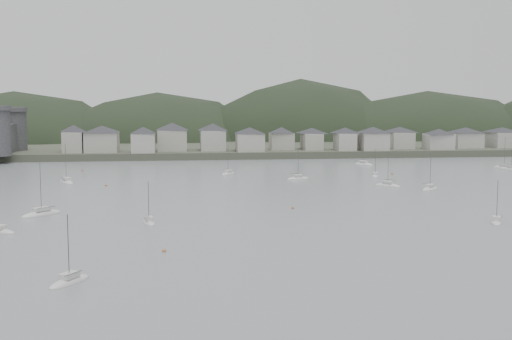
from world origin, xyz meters
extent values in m
plane|color=slate|center=(0.00, 0.00, 0.00)|extent=(900.00, 900.00, 0.00)
cube|color=#383D2D|center=(0.00, 295.00, 1.50)|extent=(900.00, 250.00, 3.00)
ellipsoid|color=black|center=(-110.87, 271.94, -10.14)|extent=(138.98, 92.48, 81.13)
ellipsoid|color=black|center=(-32.30, 272.87, -9.97)|extent=(132.08, 90.41, 79.74)
ellipsoid|color=black|center=(50.65, 272.93, -12.68)|extent=(133.88, 88.37, 101.41)
ellipsoid|color=black|center=(125.95, 267.91, -10.32)|extent=(165.81, 81.78, 82.55)
cylinder|color=#353538|center=(-92.00, 194.00, 11.50)|extent=(10.00, 10.00, 17.00)
cube|color=#353538|center=(-92.00, 180.00, 9.00)|extent=(3.50, 30.00, 12.00)
cube|color=#A4A196|center=(-65.00, 181.96, 7.29)|extent=(8.34, 12.91, 8.59)
pyramid|color=#2B2A30|center=(-65.00, 181.96, 13.09)|extent=(15.78, 15.78, 3.01)
cube|color=#A4A196|center=(-53.32, 181.32, 7.18)|extent=(13.68, 13.35, 8.36)
pyramid|color=#2B2A30|center=(-53.32, 181.32, 12.82)|extent=(20.07, 20.07, 2.93)
cube|color=#A29E98|center=(-35.57, 176.02, 7.04)|extent=(9.78, 10.20, 8.08)
pyramid|color=#2B2A30|center=(-35.57, 176.02, 12.49)|extent=(14.83, 14.83, 2.83)
cube|color=#A4A196|center=(-23.51, 185.65, 7.55)|extent=(12.59, 13.33, 9.09)
pyramid|color=#2B2A30|center=(-23.51, 185.65, 13.68)|extent=(19.24, 19.24, 3.18)
cube|color=#A29E98|center=(-5.75, 184.10, 7.43)|extent=(10.74, 12.17, 8.87)
pyramid|color=#2B2A30|center=(-5.75, 184.10, 13.42)|extent=(17.01, 17.01, 3.10)
cube|color=#A4A196|center=(9.92, 177.53, 6.85)|extent=(11.63, 12.09, 7.69)
pyramid|color=#2B2A30|center=(9.92, 177.53, 12.04)|extent=(17.61, 17.61, 2.69)
cube|color=#A4A196|center=(25.25, 186.19, 6.72)|extent=(10.37, 9.35, 7.44)
pyramid|color=#2B2A30|center=(25.25, 186.19, 11.74)|extent=(14.65, 14.65, 2.60)
cube|color=#A4A196|center=(38.63, 183.79, 6.61)|extent=(8.24, 12.20, 7.22)
pyramid|color=#2B2A30|center=(38.63, 183.79, 11.48)|extent=(15.17, 15.17, 2.53)
cube|color=#A29E98|center=(52.50, 178.55, 6.73)|extent=(8.06, 10.91, 7.46)
pyramid|color=#2B2A30|center=(52.50, 178.55, 11.77)|extent=(14.08, 14.08, 2.61)
cube|color=#A4A196|center=(64.81, 177.06, 6.83)|extent=(11.73, 11.78, 7.66)
pyramid|color=#2B2A30|center=(64.81, 177.06, 12.00)|extent=(17.46, 17.46, 2.68)
cube|color=#A29E98|center=(80.64, 186.91, 6.67)|extent=(10.19, 13.02, 7.33)
pyramid|color=#2B2A30|center=(80.64, 186.91, 11.62)|extent=(17.23, 17.23, 2.57)
cube|color=#A29E98|center=(95.55, 178.06, 6.44)|extent=(11.70, 9.81, 6.88)
pyramid|color=#2B2A30|center=(95.55, 178.06, 11.08)|extent=(15.97, 15.97, 2.41)
cube|color=#A29E98|center=(112.40, 186.91, 6.50)|extent=(12.83, 12.48, 7.00)
pyramid|color=#2B2A30|center=(112.40, 186.91, 11.22)|extent=(18.79, 18.79, 2.45)
cube|color=#A29E98|center=(130.73, 187.42, 6.48)|extent=(11.07, 13.50, 6.97)
pyramid|color=#2B2A30|center=(130.73, 187.42, 11.19)|extent=(18.25, 18.25, 2.44)
ellipsoid|color=silver|center=(-55.01, 100.98, 0.05)|extent=(7.09, 9.71, 1.88)
cube|color=beige|center=(-55.01, 100.98, 1.29)|extent=(3.38, 3.88, 0.70)
cylinder|color=#3F3F42|center=(-55.01, 100.98, 6.08)|extent=(0.12, 0.12, 11.76)
cylinder|color=#3F3F42|center=(-55.80, 99.48, 1.84)|extent=(2.08, 3.78, 0.10)
ellipsoid|color=silver|center=(-27.27, 32.54, 0.05)|extent=(3.69, 7.06, 1.35)
cube|color=beige|center=(-27.27, 32.54, 1.02)|extent=(2.00, 2.64, 0.70)
cylinder|color=#3F3F42|center=(-27.27, 32.54, 4.41)|extent=(0.12, 0.12, 8.43)
cylinder|color=#3F3F42|center=(-27.56, 31.37, 1.57)|extent=(0.82, 2.97, 0.10)
ellipsoid|color=silver|center=(50.66, 143.25, 0.05)|extent=(7.16, 9.35, 1.83)
cube|color=beige|center=(50.66, 143.25, 1.26)|extent=(3.35, 3.77, 0.70)
cylinder|color=#3F3F42|center=(50.66, 143.25, 5.91)|extent=(0.12, 0.12, 11.42)
cylinder|color=#3F3F42|center=(51.50, 144.67, 1.81)|extent=(2.17, 3.59, 0.10)
ellipsoid|color=silver|center=(-36.26, -9.73, 0.05)|extent=(6.12, 7.57, 1.50)
cube|color=beige|center=(-36.26, -9.73, 1.10)|extent=(2.82, 3.09, 0.70)
cylinder|color=#3F3F42|center=(-36.26, -9.73, 4.88)|extent=(0.12, 0.12, 9.36)
cylinder|color=#3F3F42|center=(-35.51, -10.85, 1.65)|extent=(1.94, 2.87, 0.10)
ellipsoid|color=silver|center=(43.41, 105.50, 0.05)|extent=(4.52, 7.48, 1.43)
cube|color=beige|center=(43.41, 105.50, 1.06)|extent=(2.31, 2.87, 0.70)
cylinder|color=#3F3F42|center=(43.41, 105.50, 4.65)|extent=(0.12, 0.12, 8.91)
cylinder|color=#3F3F42|center=(42.98, 106.71, 1.61)|extent=(1.16, 3.06, 0.10)
ellipsoid|color=silver|center=(98.66, 124.66, 0.05)|extent=(6.39, 9.33, 1.79)
cube|color=beige|center=(98.66, 124.66, 1.25)|extent=(3.11, 3.68, 0.70)
cylinder|color=#3F3F42|center=(98.66, 124.66, 5.80)|extent=(0.12, 0.12, 11.20)
cylinder|color=#3F3F42|center=(97.97, 123.20, 1.80)|extent=(1.80, 3.70, 0.10)
ellipsoid|color=silver|center=(-50.96, 44.80, 0.05)|extent=(9.26, 9.23, 1.98)
cube|color=beige|center=(-50.96, 44.80, 1.34)|extent=(3.99, 3.99, 0.70)
cylinder|color=#3F3F42|center=(-50.96, 44.80, 6.39)|extent=(0.12, 0.12, 12.38)
cylinder|color=#3F3F42|center=(-49.70, 43.54, 1.89)|extent=(3.23, 3.21, 0.10)
ellipsoid|color=silver|center=(99.06, 120.11, 0.05)|extent=(6.54, 8.27, 1.63)
cube|color=beige|center=(99.06, 120.11, 1.16)|extent=(3.03, 3.36, 0.70)
cylinder|color=#3F3F42|center=(99.06, 120.11, 5.28)|extent=(0.12, 0.12, 10.17)
cylinder|color=#3F3F42|center=(98.28, 118.87, 1.71)|extent=(2.03, 3.15, 0.10)
ellipsoid|color=silver|center=(-4.29, 117.58, 0.05)|extent=(6.48, 7.94, 1.57)
cube|color=beige|center=(-4.29, 117.58, 1.14)|extent=(2.97, 3.25, 0.70)
cylinder|color=#3F3F42|center=(-4.29, 117.58, 5.12)|extent=(0.12, 0.12, 9.84)
cylinder|color=#3F3F42|center=(-5.08, 118.76, 1.69)|extent=(2.06, 2.99, 0.10)
ellipsoid|color=silver|center=(43.37, 24.19, 0.05)|extent=(5.12, 7.15, 1.38)
cube|color=beige|center=(43.37, 24.19, 1.04)|extent=(2.46, 2.84, 0.70)
cylinder|color=#3F3F42|center=(43.37, 24.19, 4.52)|extent=(0.12, 0.12, 8.63)
cylinder|color=#3F3F42|center=(43.94, 23.08, 1.59)|extent=(1.51, 2.81, 0.10)
ellipsoid|color=silver|center=(49.17, 73.33, 0.05)|extent=(7.63, 7.21, 1.59)
cube|color=beige|center=(49.17, 73.33, 1.15)|extent=(3.24, 3.16, 0.70)
cylinder|color=#3F3F42|center=(49.17, 73.33, 5.18)|extent=(0.12, 0.12, 9.95)
cylinder|color=#3F3F42|center=(48.11, 74.29, 1.70)|extent=(2.73, 2.47, 0.10)
ellipsoid|color=silver|center=(39.66, 81.64, 0.05)|extent=(7.61, 7.59, 1.63)
cube|color=beige|center=(39.66, 81.64, 1.16)|extent=(3.28, 3.28, 0.70)
cylinder|color=#3F3F42|center=(39.66, 81.64, 5.29)|extent=(0.12, 0.12, 10.18)
cylinder|color=#3F3F42|center=(40.70, 82.67, 1.71)|extent=(2.67, 2.65, 0.10)
ellipsoid|color=silver|center=(16.79, 101.56, 0.05)|extent=(8.15, 4.91, 1.55)
cube|color=beige|center=(16.79, 101.56, 1.13)|extent=(3.13, 2.51, 0.70)
cylinder|color=#3F3F42|center=(16.79, 101.56, 5.05)|extent=(0.12, 0.12, 9.71)
cylinder|color=#3F3F42|center=(15.47, 102.02, 1.68)|extent=(3.33, 1.25, 0.10)
sphere|color=#B4673C|center=(50.96, 110.60, 0.15)|extent=(0.70, 0.70, 0.70)
sphere|color=#B4673C|center=(-55.09, 133.41, 0.15)|extent=(0.70, 0.70, 0.70)
sphere|color=#B4673C|center=(-42.22, 92.18, 0.15)|extent=(0.70, 0.70, 0.70)
sphere|color=#B4673C|center=(-23.70, 7.17, 0.15)|extent=(0.70, 0.70, 0.70)
sphere|color=#B4673C|center=(5.09, 46.56, 0.15)|extent=(0.70, 0.70, 0.70)
camera|label=1|loc=(-21.26, -98.05, 24.96)|focal=45.00mm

